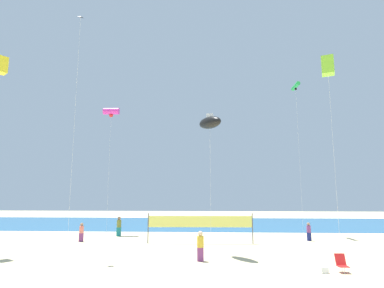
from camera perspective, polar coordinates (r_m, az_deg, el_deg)
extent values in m
plane|color=beige|center=(15.43, -2.67, -23.79)|extent=(120.00, 120.00, 0.00)
cube|color=#28608C|center=(44.33, 1.22, -14.05)|extent=(120.00, 20.00, 0.01)
cube|color=#7A3872|center=(20.04, 1.52, -19.16)|extent=(0.38, 0.23, 0.80)
cylinder|color=gold|center=(19.93, 1.51, -17.11)|extent=(0.40, 0.40, 0.66)
sphere|color=beige|center=(19.87, 1.51, -15.75)|extent=(0.29, 0.29, 0.29)
cube|color=#7A3872|center=(29.28, -19.27, -15.52)|extent=(0.34, 0.20, 0.70)
cylinder|color=#EA7260|center=(29.21, -19.20, -14.28)|extent=(0.35, 0.35, 0.58)
sphere|color=#997051|center=(29.17, -19.16, -13.46)|extent=(0.26, 0.26, 0.26)
cube|color=navy|center=(29.99, 20.26, -15.32)|extent=(0.33, 0.20, 0.69)
cylinder|color=#7A3872|center=(29.92, 20.19, -14.11)|extent=(0.35, 0.35, 0.57)
sphere|color=#997051|center=(29.88, 20.15, -13.32)|extent=(0.26, 0.26, 0.26)
cube|color=#19727A|center=(31.97, -13.00, -15.08)|extent=(0.39, 0.24, 0.82)
cylinder|color=olive|center=(31.89, -12.95, -13.74)|extent=(0.41, 0.41, 0.68)
sphere|color=#997051|center=(31.85, -12.92, -12.86)|extent=(0.30, 0.30, 0.30)
cube|color=red|center=(18.91, 25.45, -19.20)|extent=(0.52, 0.48, 0.03)
cube|color=red|center=(19.13, 25.05, -18.24)|extent=(0.52, 0.23, 0.57)
cylinder|color=silver|center=(18.81, 25.66, -19.74)|extent=(0.03, 0.03, 0.32)
cylinder|color=silver|center=(19.07, 25.31, -19.60)|extent=(0.03, 0.03, 0.32)
cylinder|color=#4C4C51|center=(26.99, -7.87, -14.72)|extent=(0.08, 0.08, 2.40)
cylinder|color=#4C4C51|center=(27.01, 10.81, -14.64)|extent=(0.08, 0.08, 2.40)
cube|color=#EAE566|center=(26.62, 1.47, -13.74)|extent=(8.48, 0.28, 0.90)
cube|color=white|center=(18.51, 22.70, -20.17)|extent=(0.36, 0.18, 0.28)
cylinder|color=silver|center=(23.25, -20.41, 2.45)|extent=(0.01, 0.01, 16.64)
pyramid|color=black|center=(26.13, -19.34, 20.75)|extent=(0.51, 0.52, 0.23)
cylinder|color=silver|center=(19.37, 24.18, -3.07)|extent=(0.01, 0.01, 11.35)
cube|color=#8CD833|center=(20.66, 23.15, 12.78)|extent=(0.87, 0.87, 1.08)
cylinder|color=silver|center=(34.28, -14.69, -4.63)|extent=(0.01, 0.01, 12.71)
cylinder|color=#D833A5|center=(35.30, -14.28, 5.71)|extent=(1.67, 0.74, 0.69)
sphere|color=red|center=(35.19, -14.30, 5.00)|extent=(0.42, 0.42, 0.42)
cube|color=yellow|center=(28.02, -31.07, 12.03)|extent=(1.07, 1.07, 1.23)
cylinder|color=silver|center=(33.75, 18.70, -2.39)|extent=(0.01, 0.01, 15.06)
cylinder|color=green|center=(35.35, 18.08, 9.83)|extent=(0.46, 1.88, 0.41)
sphere|color=black|center=(35.25, 18.11, 9.36)|extent=(0.25, 0.25, 0.25)
cylinder|color=silver|center=(21.85, 3.32, -7.62)|extent=(0.01, 0.01, 8.90)
ellipsoid|color=black|center=(22.40, 3.22, 3.84)|extent=(2.08, 2.54, 1.03)
cube|color=white|center=(22.48, 3.21, 4.74)|extent=(0.49, 0.06, 0.61)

